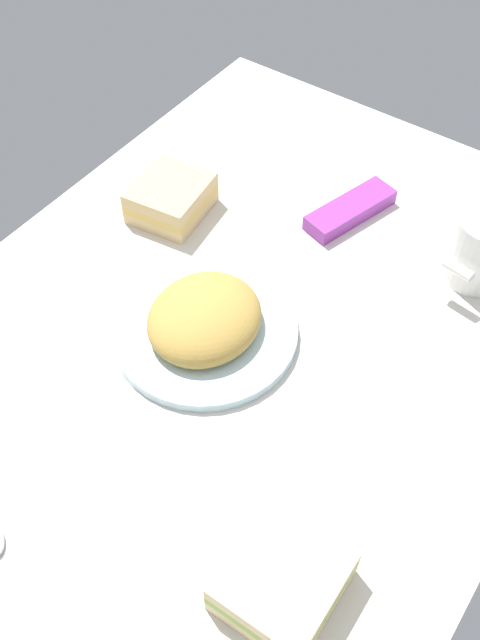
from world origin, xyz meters
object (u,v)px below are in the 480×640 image
plate_of_food (205,323)px  sandwich_main (283,581)px  sandwich_side (171,198)px  snack_bar (350,210)px

plate_of_food → sandwich_main: bearing=50.3°
sandwich_side → sandwich_main: bearing=49.8°
plate_of_food → snack_bar: (-25.30, 3.34, -0.91)cm
sandwich_side → snack_bar: 22.17cm
plate_of_food → sandwich_side: bearing=-130.9°
sandwich_side → snack_bar: size_ratio=0.83×
snack_bar → plate_of_food: bearing=8.6°
sandwich_main → plate_of_food: bearing=-129.7°
plate_of_food → sandwich_main: (18.21, 21.95, 0.29)cm
sandwich_main → sandwich_side: (-31.36, -37.11, 0.00)cm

